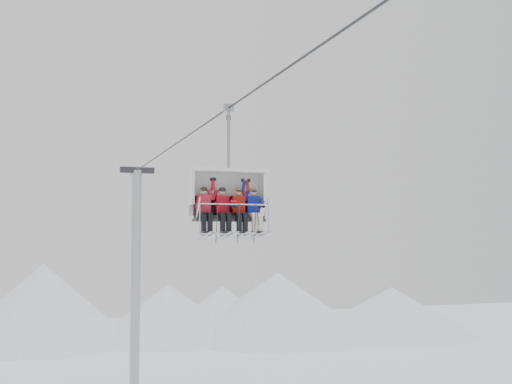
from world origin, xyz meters
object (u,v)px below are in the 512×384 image
object	(u,v)px
lift_tower_right	(135,298)
chairlift_carrier	(227,194)
skier_far_right	(254,210)
skier_center_right	(239,209)
skier_center_left	(223,209)
skier_far_left	(204,209)

from	to	relation	value
lift_tower_right	chairlift_carrier	world-z (taller)	lift_tower_right
lift_tower_right	skier_far_right	distance (m)	20.06
chairlift_carrier	skier_center_right	xyz separation A→B (m)	(0.29, -0.30, -0.46)
chairlift_carrier	skier_center_left	distance (m)	0.60
lift_tower_right	chairlift_carrier	bearing A→B (deg)	-90.00
lift_tower_right	chairlift_carrier	xyz separation A→B (m)	(0.00, -19.25, 4.88)
skier_center_left	skier_far_right	world-z (taller)	same
lift_tower_right	skier_far_left	xyz separation A→B (m)	(-0.79, -19.56, 4.41)
skier_far_left	skier_center_left	xyz separation A→B (m)	(0.57, 0.00, 0.00)
lift_tower_right	skier_far_left	bearing A→B (deg)	-92.31
skier_far_left	skier_center_right	world-z (taller)	same
skier_center_left	skier_center_right	world-z (taller)	same
skier_center_right	skier_far_right	xyz separation A→B (m)	(0.47, 0.00, 0.00)
lift_tower_right	chairlift_carrier	distance (m)	19.86
skier_center_right	skier_far_right	size ratio (longest dim) A/B	1.00
lift_tower_right	skier_center_left	distance (m)	20.05
skier_far_left	chairlift_carrier	bearing A→B (deg)	21.09
skier_far_left	skier_far_right	xyz separation A→B (m)	(1.55, 0.00, 0.00)
lift_tower_right	skier_far_left	size ratio (longest dim) A/B	7.99
skier_far_left	skier_far_right	world-z (taller)	same
skier_far_left	skier_center_right	bearing A→B (deg)	0.00
lift_tower_right	skier_center_left	size ratio (longest dim) A/B	7.99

